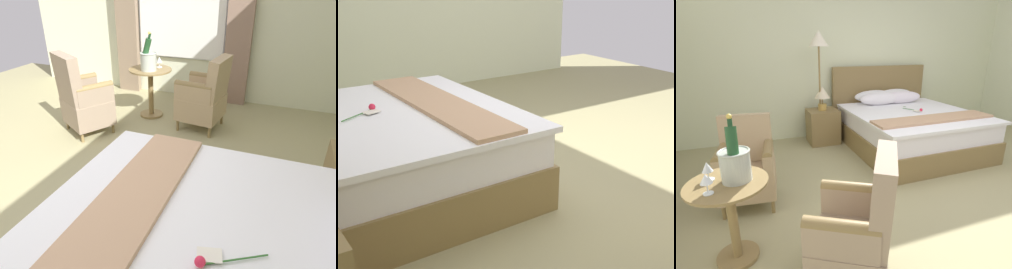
# 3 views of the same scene
# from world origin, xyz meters

# --- Properties ---
(ground_plane) EXTENTS (7.83, 7.83, 0.00)m
(ground_plane) POSITION_xyz_m (0.00, 0.00, 0.00)
(ground_plane) COLOR tan
(bed) EXTENTS (1.86, 2.11, 1.24)m
(bed) POSITION_xyz_m (0.40, 1.55, 0.36)
(bed) COLOR olive
(bed) RESTS_ON ground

